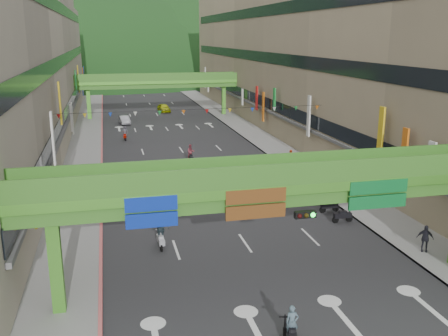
# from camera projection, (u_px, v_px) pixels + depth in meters

# --- Properties ---
(road_slab) EXTENTS (18.00, 140.00, 0.02)m
(road_slab) POSITION_uv_depth(u_px,v_px,m) (170.00, 134.00, 68.04)
(road_slab) COLOR #28282B
(road_slab) RESTS_ON ground
(sidewalk_left) EXTENTS (4.00, 140.00, 0.15)m
(sidewalk_left) POSITION_uv_depth(u_px,v_px,m) (87.00, 137.00, 65.58)
(sidewalk_left) COLOR gray
(sidewalk_left) RESTS_ON ground
(sidewalk_right) EXTENTS (4.00, 140.00, 0.15)m
(sidewalk_right) POSITION_uv_depth(u_px,v_px,m) (248.00, 130.00, 70.45)
(sidewalk_right) COLOR gray
(sidewalk_right) RESTS_ON ground
(curb_left) EXTENTS (0.20, 140.00, 0.18)m
(curb_left) POSITION_uv_depth(u_px,v_px,m) (102.00, 136.00, 66.00)
(curb_left) COLOR #CC5959
(curb_left) RESTS_ON ground
(curb_right) EXTENTS (0.20, 140.00, 0.18)m
(curb_right) POSITION_uv_depth(u_px,v_px,m) (235.00, 131.00, 70.03)
(curb_right) COLOR gray
(curb_right) RESTS_ON ground
(building_row_left) EXTENTS (12.80, 95.00, 19.00)m
(building_row_left) POSITION_uv_depth(u_px,v_px,m) (15.00, 65.00, 61.41)
(building_row_left) COLOR #9E937F
(building_row_left) RESTS_ON ground
(building_row_right) EXTENTS (12.80, 95.00, 19.00)m
(building_row_right) POSITION_uv_depth(u_px,v_px,m) (303.00, 62.00, 69.79)
(building_row_right) COLOR gray
(building_row_right) RESTS_ON ground
(overpass_near) EXTENTS (28.00, 12.27, 7.10)m
(overpass_near) POSITION_uv_depth(u_px,v_px,m) (300.00, 197.00, 24.94)
(overpass_near) COLOR #4C9E2D
(overpass_near) RESTS_ON ground
(overpass_far) EXTENTS (28.00, 2.20, 7.10)m
(overpass_far) POSITION_uv_depth(u_px,v_px,m) (158.00, 84.00, 80.76)
(overpass_far) COLOR #4C9E2D
(overpass_far) RESTS_ON ground
(hill_left) EXTENTS (168.00, 140.00, 112.00)m
(hill_left) POSITION_uv_depth(u_px,v_px,m) (85.00, 75.00, 168.19)
(hill_left) COLOR #1C4419
(hill_left) RESTS_ON ground
(hill_right) EXTENTS (208.00, 176.00, 128.00)m
(hill_right) POSITION_uv_depth(u_px,v_px,m) (192.00, 70.00, 195.85)
(hill_right) COLOR #1C4419
(hill_right) RESTS_ON ground
(bunting_string) EXTENTS (26.00, 0.36, 0.47)m
(bunting_string) POSITION_uv_depth(u_px,v_px,m) (195.00, 112.00, 47.69)
(bunting_string) COLOR black
(bunting_string) RESTS_ON ground
(scooter_rider_near) EXTENTS (0.72, 1.58, 1.85)m
(scooter_rider_near) POSITION_uv_depth(u_px,v_px,m) (292.00, 327.00, 21.52)
(scooter_rider_near) COLOR black
(scooter_rider_near) RESTS_ON ground
(scooter_rider_mid) EXTENTS (0.79, 1.60, 1.95)m
(scooter_rider_mid) POSITION_uv_depth(u_px,v_px,m) (191.00, 153.00, 52.62)
(scooter_rider_mid) COLOR black
(scooter_rider_mid) RESTS_ON ground
(scooter_rider_left) EXTENTS (1.12, 1.60, 2.21)m
(scooter_rider_left) POSITION_uv_depth(u_px,v_px,m) (160.00, 231.00, 31.30)
(scooter_rider_left) COLOR #9A9AA2
(scooter_rider_left) RESTS_ON ground
(scooter_rider_far) EXTENTS (0.78, 1.60, 1.87)m
(scooter_rider_far) POSITION_uv_depth(u_px,v_px,m) (125.00, 133.00, 63.77)
(scooter_rider_far) COLOR #6D0800
(scooter_rider_far) RESTS_ON ground
(parked_scooter_row) EXTENTS (1.60, 7.15, 1.08)m
(parked_scooter_row) POSITION_uv_depth(u_px,v_px,m) (323.00, 201.00, 38.86)
(parked_scooter_row) COLOR black
(parked_scooter_row) RESTS_ON ground
(car_silver) EXTENTS (1.82, 3.99, 1.27)m
(car_silver) POSITION_uv_depth(u_px,v_px,m) (124.00, 120.00, 75.51)
(car_silver) COLOR #A4A4AC
(car_silver) RESTS_ON ground
(car_yellow) EXTENTS (2.27, 4.37, 1.42)m
(car_yellow) POSITION_uv_depth(u_px,v_px,m) (164.00, 108.00, 87.46)
(car_yellow) COLOR #B6C111
(car_yellow) RESTS_ON ground
(pedestrian_red) EXTENTS (0.90, 0.78, 1.61)m
(pedestrian_red) POSITION_uv_depth(u_px,v_px,m) (291.00, 159.00, 50.95)
(pedestrian_red) COLOR #C2471D
(pedestrian_red) RESTS_ON ground
(pedestrian_dark) EXTENTS (1.07, 0.85, 1.69)m
(pedestrian_dark) POSITION_uv_depth(u_px,v_px,m) (425.00, 241.00, 30.60)
(pedestrian_dark) COLOR black
(pedestrian_dark) RESTS_ON ground
(pedestrian_blue) EXTENTS (1.00, 0.81, 1.86)m
(pedestrian_blue) POSITION_uv_depth(u_px,v_px,m) (307.00, 168.00, 46.92)
(pedestrian_blue) COLOR #384559
(pedestrian_blue) RESTS_ON ground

